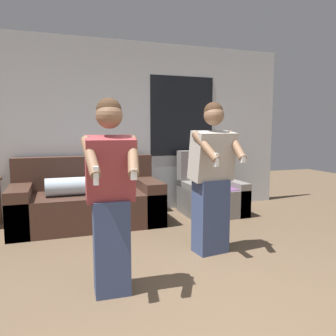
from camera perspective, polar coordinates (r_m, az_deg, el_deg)
name	(u,v)px	position (r m, az deg, el deg)	size (l,w,h in m)	color
ground_plane	(218,336)	(2.42, 8.72, -26.97)	(14.00, 14.00, 0.00)	brown
wall_back	(121,128)	(5.26, -8.23, 6.90)	(5.65, 0.07, 2.70)	silver
couch	(88,201)	(4.77, -13.80, -5.65)	(2.01, 0.98, 0.94)	#472D23
armchair	(211,194)	(5.27, 7.46, -4.47)	(0.90, 0.81, 0.99)	slate
person_left	(111,197)	(2.65, -9.95, -5.01)	(0.44, 0.49, 1.58)	#384770
person_right	(212,179)	(3.52, 7.67, -1.95)	(0.52, 0.53, 1.62)	#384770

